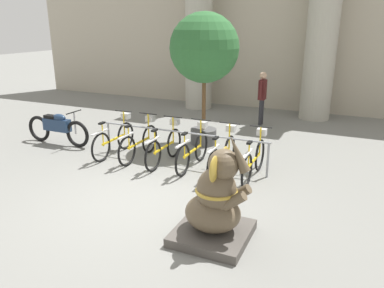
{
  "coord_description": "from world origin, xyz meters",
  "views": [
    {
      "loc": [
        3.36,
        -5.33,
        3.1
      ],
      "look_at": [
        0.74,
        0.56,
        1.0
      ],
      "focal_mm": 35.0,
      "sensor_mm": 36.0,
      "label": 1
    }
  ],
  "objects_px": {
    "bicycle_1": "(140,142)",
    "person_pedestrian": "(262,94)",
    "bicycle_5": "(254,159)",
    "motorcycle": "(58,127)",
    "potted_tree": "(204,51)",
    "elephant_statue": "(216,204)",
    "bicycle_2": "(165,146)",
    "bicycle_4": "(222,155)",
    "bicycle_3": "(193,150)",
    "bicycle_0": "(115,138)"
  },
  "relations": [
    {
      "from": "bicycle_1",
      "to": "person_pedestrian",
      "type": "height_order",
      "value": "person_pedestrian"
    },
    {
      "from": "bicycle_5",
      "to": "person_pedestrian",
      "type": "relative_size",
      "value": 1.03
    },
    {
      "from": "motorcycle",
      "to": "potted_tree",
      "type": "relative_size",
      "value": 0.6
    },
    {
      "from": "elephant_statue",
      "to": "potted_tree",
      "type": "relative_size",
      "value": 0.5
    },
    {
      "from": "person_pedestrian",
      "to": "bicycle_1",
      "type": "bearing_deg",
      "value": -113.79
    },
    {
      "from": "elephant_statue",
      "to": "motorcycle",
      "type": "xyz_separation_m",
      "value": [
        -5.42,
        2.6,
        -0.1
      ]
    },
    {
      "from": "bicycle_2",
      "to": "bicycle_4",
      "type": "xyz_separation_m",
      "value": [
        1.39,
        -0.0,
        0.0
      ]
    },
    {
      "from": "bicycle_2",
      "to": "elephant_statue",
      "type": "height_order",
      "value": "elephant_statue"
    },
    {
      "from": "bicycle_2",
      "to": "bicycle_4",
      "type": "height_order",
      "value": "same"
    },
    {
      "from": "bicycle_2",
      "to": "bicycle_5",
      "type": "distance_m",
      "value": 2.09
    },
    {
      "from": "bicycle_3",
      "to": "person_pedestrian",
      "type": "relative_size",
      "value": 1.03
    },
    {
      "from": "bicycle_2",
      "to": "person_pedestrian",
      "type": "distance_m",
      "value": 4.47
    },
    {
      "from": "bicycle_0",
      "to": "bicycle_3",
      "type": "xyz_separation_m",
      "value": [
        2.09,
        -0.0,
        0.0
      ]
    },
    {
      "from": "bicycle_4",
      "to": "elephant_statue",
      "type": "xyz_separation_m",
      "value": [
        0.78,
        -2.49,
        0.16
      ]
    },
    {
      "from": "bicycle_4",
      "to": "elephant_statue",
      "type": "height_order",
      "value": "elephant_statue"
    },
    {
      "from": "person_pedestrian",
      "to": "elephant_statue",
      "type": "bearing_deg",
      "value": -81.58
    },
    {
      "from": "bicycle_0",
      "to": "elephant_statue",
      "type": "bearing_deg",
      "value": -35.29
    },
    {
      "from": "bicycle_2",
      "to": "potted_tree",
      "type": "distance_m",
      "value": 2.64
    },
    {
      "from": "bicycle_3",
      "to": "potted_tree",
      "type": "distance_m",
      "value": 2.65
    },
    {
      "from": "bicycle_2",
      "to": "potted_tree",
      "type": "height_order",
      "value": "potted_tree"
    },
    {
      "from": "bicycle_5",
      "to": "motorcycle",
      "type": "height_order",
      "value": "bicycle_5"
    },
    {
      "from": "bicycle_3",
      "to": "motorcycle",
      "type": "bearing_deg",
      "value": 178.86
    },
    {
      "from": "bicycle_0",
      "to": "potted_tree",
      "type": "bearing_deg",
      "value": 45.5
    },
    {
      "from": "bicycle_3",
      "to": "elephant_statue",
      "type": "distance_m",
      "value": 2.92
    },
    {
      "from": "bicycle_1",
      "to": "bicycle_3",
      "type": "xyz_separation_m",
      "value": [
        1.39,
        -0.02,
        0.0
      ]
    },
    {
      "from": "bicycle_0",
      "to": "person_pedestrian",
      "type": "distance_m",
      "value": 4.99
    },
    {
      "from": "elephant_statue",
      "to": "motorcycle",
      "type": "relative_size",
      "value": 0.83
    },
    {
      "from": "motorcycle",
      "to": "person_pedestrian",
      "type": "xyz_separation_m",
      "value": [
        4.41,
        4.17,
        0.53
      ]
    },
    {
      "from": "elephant_statue",
      "to": "potted_tree",
      "type": "distance_m",
      "value": 4.97
    },
    {
      "from": "person_pedestrian",
      "to": "bicycle_4",
      "type": "bearing_deg",
      "value": -86.97
    },
    {
      "from": "bicycle_4",
      "to": "person_pedestrian",
      "type": "relative_size",
      "value": 1.03
    },
    {
      "from": "bicycle_5",
      "to": "potted_tree",
      "type": "bearing_deg",
      "value": 136.85
    },
    {
      "from": "bicycle_4",
      "to": "person_pedestrian",
      "type": "bearing_deg",
      "value": 93.03
    },
    {
      "from": "bicycle_3",
      "to": "elephant_statue",
      "type": "xyz_separation_m",
      "value": [
        1.47,
        -2.52,
        0.16
      ]
    },
    {
      "from": "bicycle_2",
      "to": "bicycle_3",
      "type": "xyz_separation_m",
      "value": [
        0.7,
        0.02,
        0.0
      ]
    },
    {
      "from": "bicycle_1",
      "to": "potted_tree",
      "type": "bearing_deg",
      "value": 60.15
    },
    {
      "from": "motorcycle",
      "to": "bicycle_4",
      "type": "bearing_deg",
      "value": -1.28
    },
    {
      "from": "elephant_statue",
      "to": "bicycle_3",
      "type": "bearing_deg",
      "value": 120.32
    },
    {
      "from": "bicycle_0",
      "to": "elephant_statue",
      "type": "height_order",
      "value": "elephant_statue"
    },
    {
      "from": "bicycle_4",
      "to": "potted_tree",
      "type": "xyz_separation_m",
      "value": [
        -1.14,
        1.71,
        2.0
      ]
    },
    {
      "from": "motorcycle",
      "to": "potted_tree",
      "type": "bearing_deg",
      "value": 24.61
    },
    {
      "from": "bicycle_3",
      "to": "person_pedestrian",
      "type": "xyz_separation_m",
      "value": [
        0.47,
        4.25,
        0.58
      ]
    },
    {
      "from": "bicycle_0",
      "to": "bicycle_2",
      "type": "height_order",
      "value": "same"
    },
    {
      "from": "bicycle_4",
      "to": "elephant_statue",
      "type": "bearing_deg",
      "value": -72.71
    },
    {
      "from": "bicycle_0",
      "to": "bicycle_5",
      "type": "relative_size",
      "value": 1.0
    },
    {
      "from": "bicycle_3",
      "to": "potted_tree",
      "type": "relative_size",
      "value": 0.51
    },
    {
      "from": "bicycle_0",
      "to": "elephant_statue",
      "type": "distance_m",
      "value": 4.37
    },
    {
      "from": "bicycle_4",
      "to": "bicycle_5",
      "type": "xyz_separation_m",
      "value": [
        0.7,
        -0.01,
        0.0
      ]
    },
    {
      "from": "motorcycle",
      "to": "potted_tree",
      "type": "height_order",
      "value": "potted_tree"
    },
    {
      "from": "person_pedestrian",
      "to": "motorcycle",
      "type": "bearing_deg",
      "value": -136.61
    }
  ]
}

